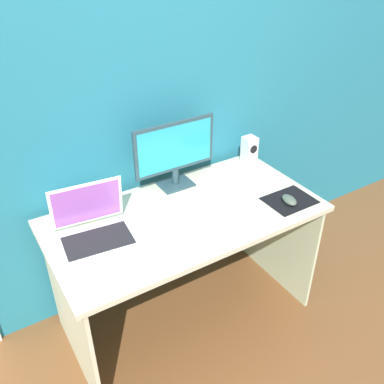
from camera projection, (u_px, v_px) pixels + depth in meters
ground_plane at (186, 313)px, 2.50m from camera, size 8.00×8.00×0.00m
wall_back at (142, 88)px, 2.13m from camera, size 6.00×0.04×2.50m
desk at (185, 237)px, 2.19m from camera, size 1.37×0.70×0.73m
monitor at (175, 151)px, 2.23m from camera, size 0.47×0.14×0.37m
speaker_right at (249, 150)px, 2.52m from camera, size 0.08×0.08×0.16m
laptop at (94, 228)px, 1.93m from camera, size 0.36×0.31×0.24m
fishbowl at (80, 202)px, 2.06m from camera, size 0.16×0.16×0.16m
keyboard_external at (220, 230)px, 1.99m from camera, size 0.39×0.14×0.01m
mousepad at (289, 200)px, 2.21m from camera, size 0.25×0.20×0.00m
mouse at (289, 200)px, 2.17m from camera, size 0.08×0.11×0.04m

